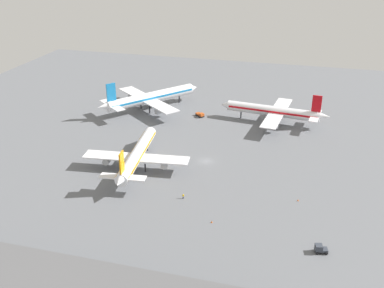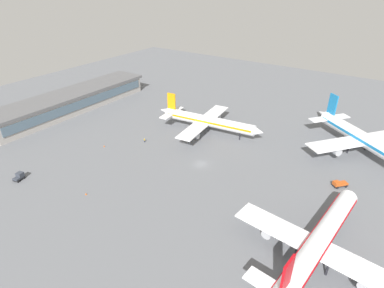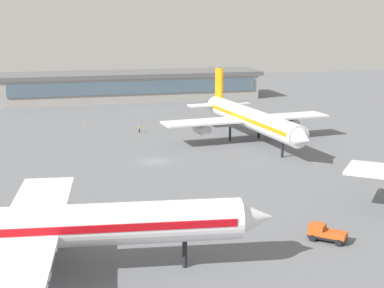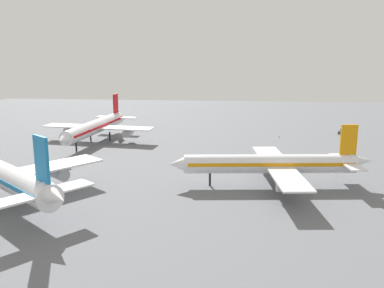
{
  "view_description": "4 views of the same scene",
  "coord_description": "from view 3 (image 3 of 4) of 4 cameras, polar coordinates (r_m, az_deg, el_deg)",
  "views": [
    {
      "loc": [
        32.24,
        -139.41,
        73.44
      ],
      "look_at": [
        -6.5,
        4.13,
        4.12
      ],
      "focal_mm": 41.61,
      "sensor_mm": 36.0,
      "label": 1
    },
    {
      "loc": [
        76.46,
        48.34,
        56.7
      ],
      "look_at": [
        0.07,
        -3.69,
        6.69
      ],
      "focal_mm": 29.08,
      "sensor_mm": 36.0,
      "label": 2
    },
    {
      "loc": [
        17.99,
        100.43,
        26.56
      ],
      "look_at": [
        -6.1,
        2.89,
        3.56
      ],
      "focal_mm": 53.66,
      "sensor_mm": 36.0,
      "label": 3
    },
    {
      "loc": [
        -113.84,
        -2.04,
        29.77
      ],
      "look_at": [
        6.47,
        9.81,
        2.9
      ],
      "focal_mm": 38.93,
      "sensor_mm": 36.0,
      "label": 4
    }
  ],
  "objects": [
    {
      "name": "ground",
      "position": [
        105.43,
        -3.6,
        -1.72
      ],
      "size": [
        288.0,
        288.0,
        0.0
      ],
      "primitive_type": "plane",
      "color": "slate"
    },
    {
      "name": "terminal_building",
      "position": [
        181.45,
        -5.94,
        5.81
      ],
      "size": [
        80.77,
        17.34,
        8.62
      ],
      "color": "#9E9993",
      "rests_on": "ground"
    },
    {
      "name": "airplane_at_gate",
      "position": [
        60.93,
        -14.57,
        -7.99
      ],
      "size": [
        47.71,
        38.47,
        14.52
      ],
      "rotation": [
        0.0,
        0.0,
        3.03
      ],
      "color": "white",
      "rests_on": "ground"
    },
    {
      "name": "airplane_taxiing",
      "position": [
        120.52,
        5.8,
        2.57
      ],
      "size": [
        37.14,
        46.07,
        14.02
      ],
      "rotation": [
        0.0,
        0.0,
        1.68
      ],
      "color": "white",
      "rests_on": "ground"
    },
    {
      "name": "pushback_tractor",
      "position": [
        70.94,
        13.12,
        -8.61
      ],
      "size": [
        4.56,
        4.34,
        1.9
      ],
      "rotation": [
        0.0,
        0.0,
        5.56
      ],
      "color": "black",
      "rests_on": "ground"
    },
    {
      "name": "ground_crew_worker",
      "position": [
        131.05,
        -5.26,
        1.52
      ],
      "size": [
        0.54,
        0.54,
        1.67
      ],
      "rotation": [
        0.0,
        0.0,
        5.41
      ],
      "color": "#1E2338",
      "rests_on": "ground"
    },
    {
      "name": "safety_cone_near_gate",
      "position": [
        139.96,
        -10.5,
        1.86
      ],
      "size": [
        0.44,
        0.44,
        0.6
      ],
      "primitive_type": "cone",
      "color": "#EA590C",
      "rests_on": "ground"
    }
  ]
}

